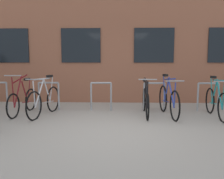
{
  "coord_description": "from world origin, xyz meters",
  "views": [
    {
      "loc": [
        0.12,
        -4.87,
        1.44
      ],
      "look_at": [
        -0.11,
        1.6,
        0.64
      ],
      "focal_mm": 38.8,
      "sensor_mm": 36.0,
      "label": 1
    }
  ],
  "objects": [
    {
      "name": "bicycle_silver",
      "position": [
        -1.86,
        1.25,
        0.39
      ],
      "size": [
        0.48,
        1.72,
        1.05
      ],
      "color": "black",
      "rests_on": "ground"
    },
    {
      "name": "bicycle_black",
      "position": [
        0.78,
        1.41,
        0.37
      ],
      "size": [
        0.44,
        1.76,
        1.0
      ],
      "color": "black",
      "rests_on": "ground"
    },
    {
      "name": "bicycle_blue",
      "position": [
        1.36,
        1.35,
        0.4
      ],
      "size": [
        0.44,
        1.83,
        1.07
      ],
      "color": "black",
      "rests_on": "ground"
    },
    {
      "name": "bike_rack",
      "position": [
        -0.44,
        1.9,
        0.5
      ],
      "size": [
        6.62,
        0.05,
        0.81
      ],
      "color": "gray",
      "rests_on": "ground"
    },
    {
      "name": "bicycle_maroon",
      "position": [
        -2.49,
        1.39,
        0.37
      ],
      "size": [
        0.44,
        1.63,
        1.09
      ],
      "color": "black",
      "rests_on": "ground"
    },
    {
      "name": "bicycle_teal",
      "position": [
        2.52,
        1.21,
        0.39
      ],
      "size": [
        0.44,
        1.69,
        1.04
      ],
      "color": "black",
      "rests_on": "ground"
    },
    {
      "name": "storefront_building",
      "position": [
        0.0,
        7.07,
        2.59
      ],
      "size": [
        28.0,
        7.78,
        5.17
      ],
      "color": "brown",
      "rests_on": "ground"
    },
    {
      "name": "ground_plane",
      "position": [
        0.0,
        0.0,
        0.0
      ],
      "size": [
        42.0,
        42.0,
        0.0
      ],
      "primitive_type": "plane",
      "color": "#9E998E"
    }
  ]
}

